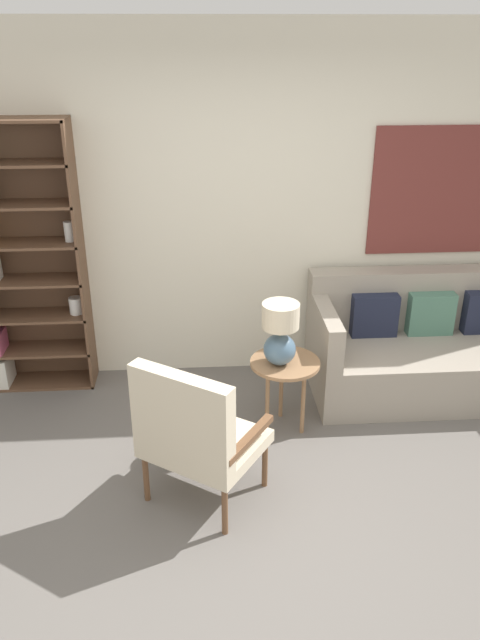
{
  "coord_description": "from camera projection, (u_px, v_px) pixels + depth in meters",
  "views": [
    {
      "loc": [
        -0.29,
        -2.64,
        2.61
      ],
      "look_at": [
        -0.03,
        1.01,
        0.9
      ],
      "focal_mm": 35.0,
      "sensor_mm": 36.0,
      "label": 1
    }
  ],
  "objects": [
    {
      "name": "armchair",
      "position": [
        194.0,
        431.0,
        3.55
      ],
      "size": [
        0.84,
        0.82,
        0.95
      ],
      "color": "brown",
      "rests_on": "ground_plane"
    },
    {
      "name": "table_lamp",
      "position": [
        280.0,
        333.0,
        4.15
      ],
      "size": [
        0.25,
        0.25,
        0.44
      ],
      "color": "slate",
      "rests_on": "side_table"
    },
    {
      "name": "couch",
      "position": [
        432.0,
        348.0,
        4.9
      ],
      "size": [
        1.88,
        0.87,
        0.9
      ],
      "color": "#9E9384",
      "rests_on": "ground_plane"
    },
    {
      "name": "ground_plane",
      "position": [
        258.0,
        540.0,
        3.51
      ],
      "size": [
        14.0,
        14.0,
        0.0
      ],
      "primitive_type": "plane",
      "color": "#66605B"
    },
    {
      "name": "wall_back",
      "position": [
        239.0,
        210.0,
        4.77
      ],
      "size": [
        6.4,
        0.08,
        2.7
      ],
      "color": "silver",
      "rests_on": "ground_plane"
    },
    {
      "name": "side_table",
      "position": [
        285.0,
        369.0,
        4.3
      ],
      "size": [
        0.48,
        0.48,
        0.54
      ],
      "color": "#99704C",
      "rests_on": "ground_plane"
    }
  ]
}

